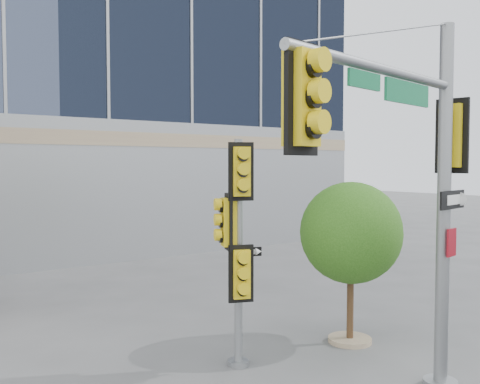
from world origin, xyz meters
TOP-DOWN VIEW (x-y plane):
  - main_signal_pole at (0.86, -1.72)m, footprint 5.13×1.38m
  - secondary_signal_pole at (-0.46, 1.49)m, footprint 0.79×0.77m
  - street_tree at (2.61, 1.22)m, footprint 2.40×2.34m

SIDE VIEW (x-z plane):
  - street_tree at x=2.61m, z-range 0.59..4.33m
  - secondary_signal_pole at x=-0.46m, z-range 0.41..5.05m
  - main_signal_pole at x=0.86m, z-range 0.80..7.46m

